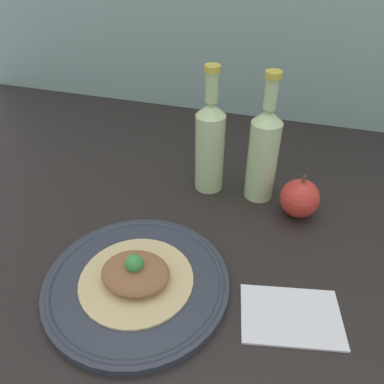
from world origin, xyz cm
name	(u,v)px	position (x,y,z in cm)	size (l,w,h in cm)	color
ground_plane	(209,238)	(0.00, 0.00, -2.00)	(180.00, 110.00, 4.00)	black
plate	(137,283)	(-7.82, -16.09, 0.93)	(29.78, 29.78, 1.75)	#2D333D
plated_food	(136,274)	(-7.82, -16.09, 2.91)	(18.27, 18.27, 5.49)	#D6BC7F
cider_bottle_left	(210,144)	(-3.71, 14.02, 10.68)	(6.03, 6.03, 26.76)	#B7D18E
cider_bottle_right	(263,152)	(7.20, 14.02, 10.68)	(6.03, 6.03, 26.76)	#B7D18E
apple	(300,198)	(15.63, 10.02, 3.87)	(7.73, 7.73, 9.21)	red
napkin	(291,315)	(16.55, -14.75, 0.40)	(16.65, 13.07, 0.80)	white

